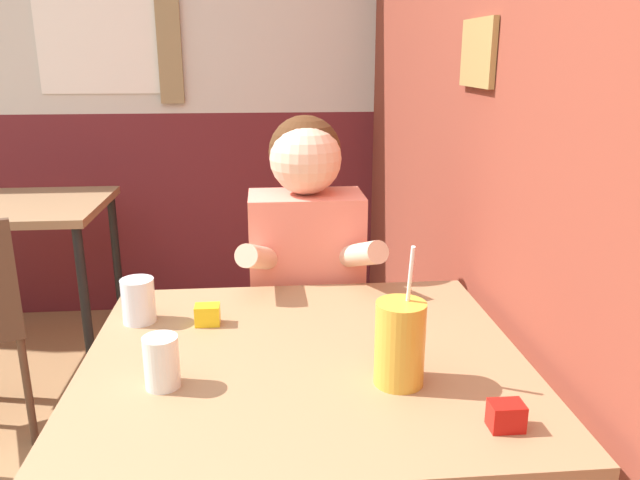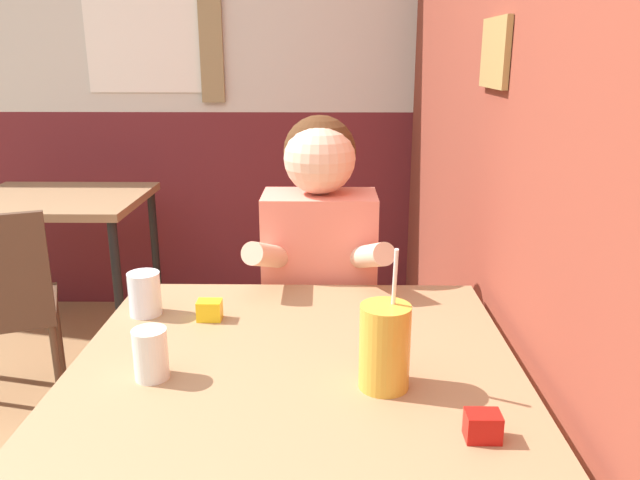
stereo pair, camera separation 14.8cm
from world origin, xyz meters
name	(u,v)px [view 1 (the left image)]	position (x,y,z in m)	size (l,w,h in m)	color
brick_wall_right	(449,69)	(1.28, 1.27, 1.35)	(0.08, 4.54, 2.70)	brown
back_wall	(134,63)	(-0.01, 2.57, 1.36)	(5.49, 0.09, 2.70)	silver
main_table	(305,383)	(0.73, 0.39, 0.69)	(0.96, 0.87, 0.76)	#93704C
background_table	(14,223)	(-0.48, 1.97, 0.67)	(0.80, 0.68, 0.76)	#93704C
person_seated	(307,302)	(0.77, 0.96, 0.66)	(0.42, 0.41, 1.23)	#EA7F6B
cocktail_pitcher	(400,343)	(0.91, 0.26, 0.85)	(0.10, 0.10, 0.29)	gold
glass_near_pitcher	(138,301)	(0.33, 0.61, 0.82)	(0.08, 0.08, 0.11)	silver
glass_center	(162,362)	(0.44, 0.28, 0.82)	(0.07, 0.07, 0.11)	silver
condiment_ketchup	(506,416)	(1.06, 0.08, 0.79)	(0.06, 0.04, 0.05)	#B7140F
condiment_mustard	(207,315)	(0.50, 0.58, 0.79)	(0.06, 0.04, 0.05)	yellow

